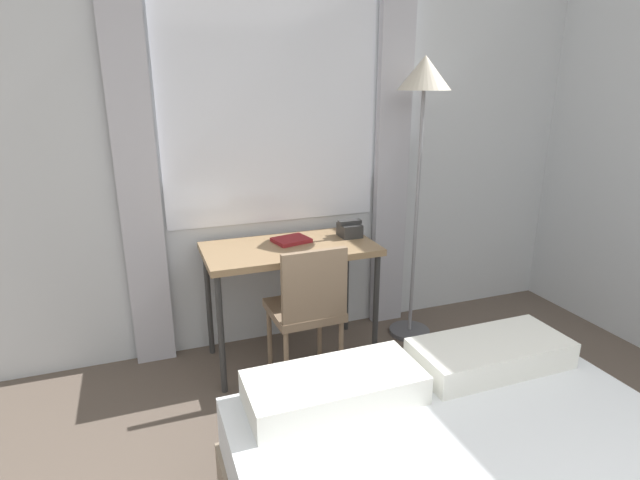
{
  "coord_description": "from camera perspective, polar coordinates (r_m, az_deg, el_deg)",
  "views": [
    {
      "loc": [
        -0.92,
        -0.0,
        1.73
      ],
      "look_at": [
        -0.03,
        2.4,
        0.92
      ],
      "focal_mm": 28.0,
      "sensor_mm": 36.0,
      "label": 1
    }
  ],
  "objects": [
    {
      "name": "telephone",
      "position": [
        3.26,
        3.4,
        1.23
      ],
      "size": [
        0.15,
        0.14,
        0.11
      ],
      "color": "#2D2D2D",
      "rests_on": "desk"
    },
    {
      "name": "desk",
      "position": [
        3.11,
        -3.45,
        -1.96
      ],
      "size": [
        1.05,
        0.55,
        0.77
      ],
      "color": "#937551",
      "rests_on": "ground_plane"
    },
    {
      "name": "standing_lamp",
      "position": [
        3.31,
        11.66,
        14.8
      ],
      "size": [
        0.34,
        0.34,
        1.9
      ],
      "color": "#4C4C51",
      "rests_on": "ground_plane"
    },
    {
      "name": "book",
      "position": [
        3.15,
        -3.31,
        0.02
      ],
      "size": [
        0.25,
        0.22,
        0.02
      ],
      "rotation": [
        0.0,
        0.0,
        0.23
      ],
      "color": "maroon",
      "rests_on": "desk"
    },
    {
      "name": "wall_back_with_window",
      "position": [
        3.31,
        -4.29,
        10.88
      ],
      "size": [
        5.38,
        0.13,
        2.7
      ],
      "color": "silver",
      "rests_on": "ground_plane"
    },
    {
      "name": "desk_chair",
      "position": [
        2.93,
        -1.43,
        -7.42
      ],
      "size": [
        0.41,
        0.41,
        0.87
      ],
      "rotation": [
        0.0,
        0.0,
        0.03
      ],
      "color": "#8C7259",
      "rests_on": "ground_plane"
    }
  ]
}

